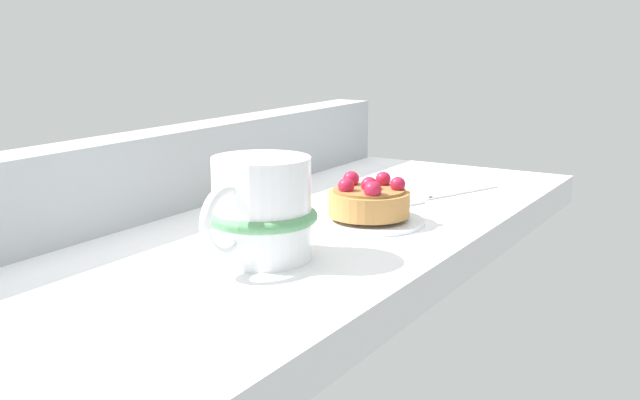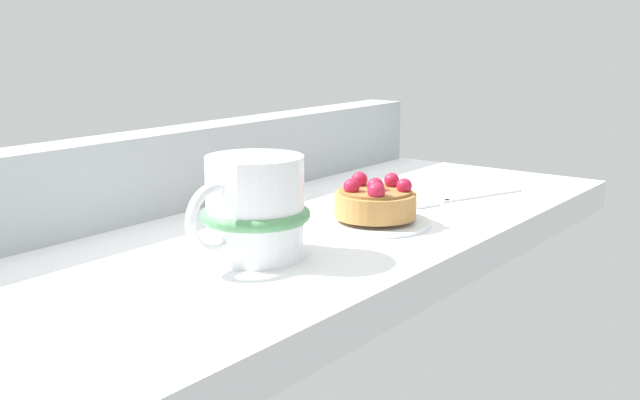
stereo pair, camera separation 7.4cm
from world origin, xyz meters
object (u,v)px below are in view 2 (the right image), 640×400
(dessert_plate, at_px, (375,221))
(dessert_fork, at_px, (466,197))
(coffee_mug, at_px, (254,208))
(raspberry_tart, at_px, (375,201))

(dessert_plate, relative_size, dessert_fork, 0.69)
(dessert_fork, bearing_deg, coffee_mug, 172.86)
(raspberry_tart, height_order, dessert_fork, raspberry_tart)
(dessert_fork, bearing_deg, dessert_plate, 173.32)
(dessert_plate, xyz_separation_m, coffee_mug, (-0.16, 0.02, 0.04))
(dessert_plate, relative_size, raspberry_tart, 1.37)
(dessert_fork, bearing_deg, raspberry_tart, 173.32)
(raspberry_tart, bearing_deg, dessert_plate, -134.33)
(coffee_mug, height_order, dessert_fork, coffee_mug)
(dessert_plate, height_order, dessert_fork, dessert_plate)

